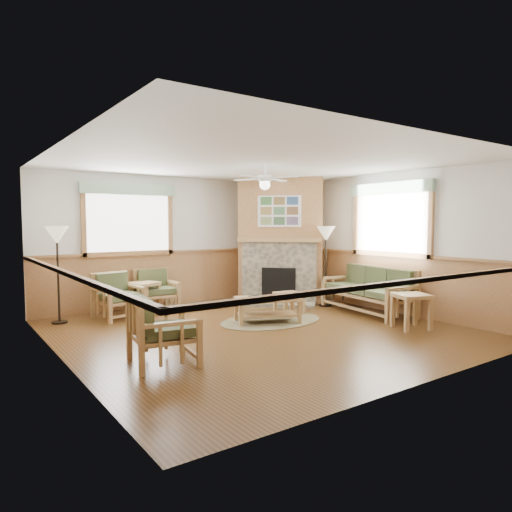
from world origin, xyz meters
TOP-DOWN VIEW (x-y plane):
  - floor at (0.00, 0.00)m, footprint 6.00×6.00m
  - ceiling at (0.00, 0.00)m, footprint 6.00×6.00m
  - wall_back at (0.00, 3.00)m, footprint 6.00×0.02m
  - wall_front at (0.00, -3.00)m, footprint 6.00×0.02m
  - wall_left at (-3.00, 0.00)m, footprint 0.02×6.00m
  - wall_right at (3.00, 0.00)m, footprint 0.02×6.00m
  - wainscot at (0.00, 0.00)m, footprint 6.00×6.00m
  - fireplace at (2.05, 2.05)m, footprint 3.11×3.11m
  - window_back at (-1.10, 2.96)m, footprint 1.90×0.16m
  - window_right at (2.96, -0.20)m, footprint 0.16×1.90m
  - ceiling_fan at (0.30, 0.30)m, footprint 1.59×1.59m
  - sofa at (2.55, 0.00)m, footprint 2.02×1.04m
  - armchair_back_left at (-1.58, 2.25)m, footprint 0.85×0.85m
  - armchair_back_right at (-0.71, 2.55)m, footprint 0.75×0.75m
  - armchair_left at (-2.00, -0.72)m, footprint 0.86×0.86m
  - coffee_table at (0.44, 0.41)m, footprint 1.23×0.94m
  - end_table_chairs at (-1.00, 2.54)m, footprint 0.67×0.66m
  - end_table_sofa at (2.09, -1.33)m, footprint 0.66×0.64m
  - footstool at (1.24, 0.79)m, footprint 0.53×0.53m
  - braided_rug at (0.56, 0.47)m, footprint 2.31×2.31m
  - floor_lamp_left at (-2.55, 2.44)m, footprint 0.46×0.46m
  - floor_lamp_right at (2.38, 0.99)m, footprint 0.48×0.48m
  - book_red at (0.59, 0.36)m, footprint 0.29×0.35m
  - book_dark at (0.29, 0.48)m, footprint 0.25×0.31m

SIDE VIEW (x-z plane):
  - floor at x=0.00m, z-range -0.01..0.00m
  - braided_rug at x=0.56m, z-range 0.00..0.01m
  - footstool at x=1.24m, z-range 0.00..0.41m
  - coffee_table at x=0.44m, z-range 0.00..0.44m
  - end_table_sofa at x=2.09m, z-range 0.00..0.58m
  - end_table_chairs at x=-1.00m, z-range 0.00..0.59m
  - armchair_back_right at x=-0.71m, z-range 0.00..0.81m
  - armchair_back_left at x=-1.58m, z-range 0.00..0.82m
  - armchair_left at x=-2.00m, z-range 0.00..0.85m
  - sofa at x=2.55m, z-range 0.00..0.89m
  - book_dark at x=0.29m, z-range 0.45..0.48m
  - book_red at x=0.59m, z-range 0.46..0.49m
  - wainscot at x=0.00m, z-range 0.00..1.10m
  - floor_lamp_right at x=2.38m, z-range 0.00..1.68m
  - floor_lamp_left at x=-2.55m, z-range 0.00..1.69m
  - wall_back at x=0.00m, z-range 0.00..2.70m
  - wall_front at x=0.00m, z-range 0.00..2.70m
  - wall_left at x=-3.00m, z-range 0.00..2.70m
  - wall_right at x=3.00m, z-range 0.00..2.70m
  - fireplace at x=2.05m, z-range 0.00..2.70m
  - window_back at x=-1.10m, z-range 1.78..3.28m
  - window_right at x=2.96m, z-range 1.78..3.28m
  - ceiling_fan at x=0.30m, z-range 2.48..2.84m
  - ceiling at x=0.00m, z-range 2.70..2.71m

